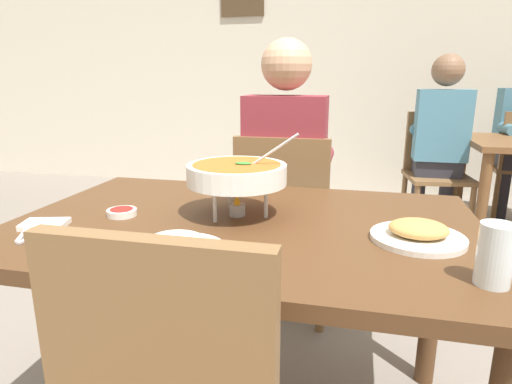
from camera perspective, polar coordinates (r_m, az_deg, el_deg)
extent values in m
cube|color=beige|center=(4.58, 9.79, 19.04)|extent=(10.00, 0.10, 3.00)
cube|color=#51331C|center=(1.28, -1.53, -4.69)|extent=(1.36, 0.89, 0.04)
cylinder|color=#51331C|center=(1.97, -16.35, -9.58)|extent=(0.07, 0.07, 0.69)
cylinder|color=#51331C|center=(1.77, 22.30, -13.05)|extent=(0.07, 0.07, 0.69)
cube|color=brown|center=(2.14, 4.13, -4.56)|extent=(0.44, 0.44, 0.03)
cube|color=brown|center=(1.88, 3.30, 0.39)|extent=(0.42, 0.04, 0.45)
cylinder|color=brown|center=(2.38, 9.35, -8.51)|extent=(0.04, 0.04, 0.42)
cylinder|color=brown|center=(2.42, 0.28, -7.81)|extent=(0.04, 0.04, 0.42)
cylinder|color=brown|center=(2.03, 8.57, -12.66)|extent=(0.04, 0.04, 0.42)
cylinder|color=brown|center=(2.09, -2.09, -11.70)|extent=(0.04, 0.04, 0.42)
cylinder|color=#2D2D38|center=(2.22, 6.70, -9.69)|extent=(0.10, 0.10, 0.45)
cylinder|color=#2D2D38|center=(2.25, 1.57, -9.27)|extent=(0.10, 0.10, 0.45)
cube|color=#2D2D38|center=(2.09, 4.09, -2.80)|extent=(0.32, 0.32, 0.12)
cube|color=maroon|center=(1.95, 3.87, 5.24)|extent=(0.36, 0.20, 0.50)
sphere|color=tan|center=(1.92, 4.08, 16.50)|extent=(0.22, 0.22, 0.22)
cylinder|color=maroon|center=(2.13, 8.99, 4.56)|extent=(0.08, 0.28, 0.08)
cylinder|color=maroon|center=(2.18, 0.54, 4.96)|extent=(0.08, 0.28, 0.08)
cube|color=brown|center=(0.80, -13.14, -21.19)|extent=(0.42, 0.04, 0.45)
cylinder|color=silver|center=(1.29, 1.33, -1.28)|extent=(0.01, 0.01, 0.10)
cylinder|color=silver|center=(1.40, -3.44, -0.07)|extent=(0.01, 0.01, 0.10)
cylinder|color=silver|center=(1.25, -5.47, -1.85)|extent=(0.01, 0.01, 0.10)
torus|color=silver|center=(1.30, -2.55, 1.09)|extent=(0.21, 0.21, 0.01)
cylinder|color=#B2B2B7|center=(1.32, -2.51, -2.37)|extent=(0.05, 0.05, 0.04)
cone|color=orange|center=(1.31, -2.53, -1.04)|extent=(0.02, 0.02, 0.04)
cylinder|color=white|center=(1.29, -2.57, 2.38)|extent=(0.30, 0.30, 0.06)
cylinder|color=#AD6023|center=(1.29, -2.58, 3.47)|extent=(0.26, 0.26, 0.01)
ellipsoid|color=#388433|center=(1.28, -1.72, 3.83)|extent=(0.05, 0.03, 0.01)
cylinder|color=silver|center=(1.28, 1.55, 5.00)|extent=(0.18, 0.01, 0.13)
cylinder|color=white|center=(1.05, -10.39, -7.87)|extent=(0.24, 0.24, 0.01)
ellipsoid|color=white|center=(1.04, -10.45, -6.57)|extent=(0.15, 0.13, 0.04)
cylinder|color=white|center=(1.20, 20.60, -5.71)|extent=(0.24, 0.24, 0.01)
ellipsoid|color=tan|center=(1.19, 20.71, -4.55)|extent=(0.15, 0.13, 0.04)
cylinder|color=white|center=(1.38, -17.34, -2.61)|extent=(0.09, 0.09, 0.02)
cylinder|color=maroon|center=(1.38, -17.37, -2.25)|extent=(0.07, 0.07, 0.01)
cube|color=white|center=(1.36, -26.17, -3.84)|extent=(0.14, 0.11, 0.02)
cube|color=silver|center=(1.34, -28.14, -4.55)|extent=(0.09, 0.16, 0.01)
cube|color=silver|center=(1.31, -26.48, -4.79)|extent=(0.01, 0.17, 0.01)
cylinder|color=silver|center=(0.99, 29.09, -7.27)|extent=(0.07, 0.07, 0.13)
cylinder|color=gold|center=(1.00, 28.95, -8.34)|extent=(0.06, 0.06, 0.08)
cylinder|color=brown|center=(3.17, 27.74, -1.51)|extent=(0.07, 0.07, 0.69)
cylinder|color=brown|center=(3.81, 25.31, 1.28)|extent=(0.07, 0.07, 0.69)
cylinder|color=brown|center=(4.31, 28.02, 0.50)|extent=(0.04, 0.04, 0.42)
cylinder|color=brown|center=(3.95, 29.13, -0.80)|extent=(0.04, 0.04, 0.42)
cube|color=brown|center=(3.45, 22.97, 1.77)|extent=(0.49, 0.49, 0.03)
cube|color=brown|center=(3.60, 22.46, 6.21)|extent=(0.42, 0.09, 0.45)
cylinder|color=brown|center=(3.28, 20.32, -2.68)|extent=(0.04, 0.04, 0.42)
cylinder|color=brown|center=(3.39, 26.55, -2.77)|extent=(0.04, 0.04, 0.42)
cylinder|color=brown|center=(3.63, 18.92, -0.91)|extent=(0.04, 0.04, 0.42)
cylinder|color=brown|center=(3.74, 24.60, -1.04)|extent=(0.04, 0.04, 0.42)
cylinder|color=#2D2D38|center=(4.04, 29.77, -0.34)|extent=(0.10, 0.10, 0.45)
cylinder|color=teal|center=(3.86, 30.26, 7.25)|extent=(0.08, 0.28, 0.08)
cylinder|color=#2D2D38|center=(3.61, 23.69, -1.22)|extent=(0.10, 0.10, 0.45)
cylinder|color=#2D2D38|center=(3.58, 20.55, -1.04)|extent=(0.10, 0.10, 0.45)
cube|color=#2D2D38|center=(3.49, 22.67, 3.20)|extent=(0.32, 0.32, 0.12)
cube|color=teal|center=(3.37, 23.40, 8.10)|extent=(0.36, 0.20, 0.50)
sphere|color=#846047|center=(3.36, 24.08, 14.53)|extent=(0.22, 0.22, 0.22)
cylinder|color=teal|center=(3.60, 25.31, 7.44)|extent=(0.08, 0.28, 0.08)
cylinder|color=teal|center=(3.55, 20.22, 7.86)|extent=(0.08, 0.28, 0.08)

